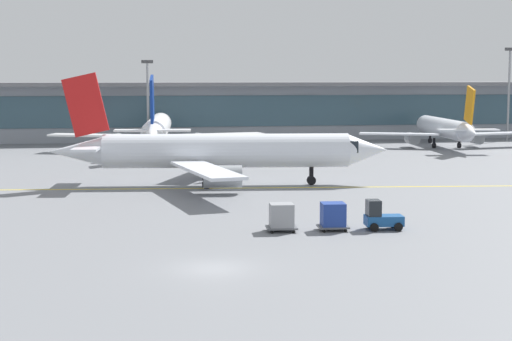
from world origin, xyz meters
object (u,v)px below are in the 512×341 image
(gate_airplane_2, at_px, (444,129))
(apron_light_mast_2, at_px, (509,90))
(gate_airplane_1, at_px, (157,129))
(taxiing_regional_jet, at_px, (222,152))
(apron_light_mast_1, at_px, (148,98))
(cargo_dolly_lead, at_px, (333,215))
(cargo_dolly_trailing, at_px, (282,216))
(baggage_tug, at_px, (381,217))

(gate_airplane_2, height_order, apron_light_mast_2, apron_light_mast_2)
(gate_airplane_1, xyz_separation_m, taxiing_regional_jet, (4.79, -37.11, 0.05))
(apron_light_mast_1, bearing_deg, apron_light_mast_2, -1.17)
(taxiing_regional_jet, height_order, cargo_dolly_lead, taxiing_regional_jet)
(cargo_dolly_lead, distance_m, cargo_dolly_trailing, 3.59)
(baggage_tug, relative_size, cargo_dolly_trailing, 1.22)
(baggage_tug, distance_m, apron_light_mast_1, 75.38)
(taxiing_regional_jet, distance_m, apron_light_mast_2, 71.74)
(taxiing_regional_jet, bearing_deg, cargo_dolly_trailing, -81.35)
(taxiing_regional_jet, xyz_separation_m, apron_light_mast_1, (-5.74, 49.08, 3.92))
(gate_airplane_1, bearing_deg, apron_light_mast_1, 9.51)
(cargo_dolly_lead, bearing_deg, taxiing_regional_jet, 104.90)
(cargo_dolly_lead, bearing_deg, apron_light_mast_2, 60.04)
(gate_airplane_2, bearing_deg, cargo_dolly_lead, 156.95)
(taxiing_regional_jet, distance_m, baggage_tug, 26.16)
(cargo_dolly_lead, bearing_deg, baggage_tug, -0.00)
(baggage_tug, bearing_deg, apron_light_mast_1, 104.47)
(apron_light_mast_1, bearing_deg, baggage_tug, -79.33)
(baggage_tug, distance_m, cargo_dolly_lead, 3.37)
(cargo_dolly_trailing, bearing_deg, taxiing_regional_jet, 96.68)
(taxiing_regional_jet, xyz_separation_m, apron_light_mast_2, (53.19, 47.87, 5.02))
(gate_airplane_1, bearing_deg, gate_airplane_2, -84.50)
(gate_airplane_2, relative_size, taxiing_regional_jet, 0.85)
(baggage_tug, bearing_deg, gate_airplane_2, 68.20)
(taxiing_regional_jet, xyz_separation_m, baggage_tug, (8.17, -24.74, -2.40))
(gate_airplane_2, height_order, apron_light_mast_1, apron_light_mast_1)
(cargo_dolly_lead, bearing_deg, gate_airplane_1, 102.65)
(baggage_tug, relative_size, cargo_dolly_lead, 1.22)
(taxiing_regional_jet, bearing_deg, baggage_tug, -65.96)
(gate_airplane_1, height_order, baggage_tug, gate_airplane_1)
(gate_airplane_2, distance_m, baggage_tug, 69.05)
(cargo_dolly_trailing, bearing_deg, gate_airplane_1, 99.39)
(baggage_tug, bearing_deg, gate_airplane_1, 105.63)
(gate_airplane_1, bearing_deg, cargo_dolly_trailing, -169.44)
(gate_airplane_1, distance_m, cargo_dolly_trailing, 61.72)
(cargo_dolly_lead, height_order, apron_light_mast_1, apron_light_mast_1)
(cargo_dolly_trailing, relative_size, apron_light_mast_2, 0.14)
(gate_airplane_2, relative_size, cargo_dolly_trailing, 12.84)
(apron_light_mast_2, bearing_deg, taxiing_regional_jet, -138.01)
(cargo_dolly_lead, height_order, apron_light_mast_2, apron_light_mast_2)
(taxiing_regional_jet, height_order, apron_light_mast_1, apron_light_mast_1)
(apron_light_mast_2, bearing_deg, gate_airplane_1, -169.49)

